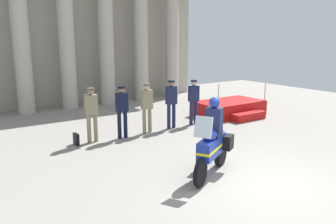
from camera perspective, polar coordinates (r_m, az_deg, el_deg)
The scene contains 10 objects.
ground_plane at distance 8.30m, azimuth 15.14°, elevation -11.37°, with size 28.00×28.00×0.00m, color gray.
colonnade_backdrop at distance 17.33m, azimuth -14.04°, elevation 13.97°, with size 13.17×1.57×7.66m.
reviewing_stand at distance 14.88m, azimuth 10.29°, elevation 0.57°, with size 2.83×2.19×1.52m.
officer_in_row_0 at distance 11.01m, azimuth -12.56°, elevation 0.25°, with size 0.41×0.27×1.74m.
officer_in_row_1 at distance 11.31m, azimuth -7.63°, elevation 0.70°, with size 0.41×0.27×1.72m.
officer_in_row_2 at distance 11.83m, azimuth -3.53°, elevation 1.30°, with size 0.41×0.27×1.73m.
officer_in_row_3 at distance 12.44m, azimuth 0.55°, elevation 1.96°, with size 0.41×0.27×1.76m.
officer_in_row_4 at distance 13.08m, azimuth 4.27°, elevation 2.28°, with size 0.41×0.27×1.70m.
motorcycle_with_rider at distance 8.35m, azimuth 7.44°, elevation -5.05°, with size 1.88×1.19×1.90m.
briefcase_on_ground at distance 11.05m, azimuth -14.96°, elevation -4.37°, with size 0.10×0.32×0.36m, color black.
Camera 1 is at (-5.88, -4.86, 3.27)m, focal length 36.81 mm.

